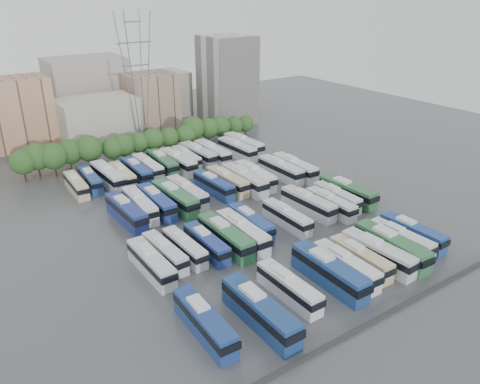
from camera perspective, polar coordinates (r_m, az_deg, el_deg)
ground at (r=85.53m, az=0.41°, el=-3.30°), size 220.00×220.00×0.00m
parapet at (r=65.16m, az=17.63°, el=-13.89°), size 56.00×0.50×0.50m
tree_line at (r=117.74m, az=-12.34°, el=6.09°), size 64.14×7.75×8.15m
city_buildings at (r=142.68m, az=-19.07°, el=9.87°), size 102.00×35.00×20.00m
apartment_tower at (r=145.68m, az=-1.55°, el=13.45°), size 14.00×14.00×26.00m
electricity_pylon at (r=123.16m, az=-12.46°, el=13.72°), size 9.00×6.91×33.83m
bus_r0_s0 at (r=58.53m, az=-4.36°, el=-15.48°), size 3.04×12.36×3.85m
bus_r0_s2 at (r=59.72m, az=2.45°, el=-14.27°), size 2.97×13.50×4.23m
bus_r0_s4 at (r=64.56m, az=5.98°, el=-11.46°), size 2.59×11.50×3.60m
bus_r0_s6 at (r=67.96m, az=10.80°, el=-9.50°), size 3.14×13.56×4.24m
bus_r0_s7 at (r=70.21m, az=12.78°, el=-8.75°), size 2.85×11.97×3.74m
bus_r0_s8 at (r=72.67m, az=14.44°, el=-7.82°), size 2.64×11.30×3.53m
bus_r0_s9 at (r=74.30m, az=16.47°, el=-7.14°), size 3.37×12.70×3.95m
bus_r0_s10 at (r=76.51m, az=17.98°, el=-6.29°), size 3.42×13.52×4.21m
bus_r0_s11 at (r=79.59m, az=19.01°, el=-5.45°), size 2.80×11.65×3.64m
bus_r0_s12 at (r=82.26m, az=20.28°, el=-4.64°), size 2.82×11.84×3.70m
bus_r1_s0 at (r=70.35m, az=-10.78°, el=-8.47°), size 2.77×12.02×3.76m
bus_r1_s1 at (r=72.86m, az=-9.15°, el=-7.27°), size 2.89×11.09×3.45m
bus_r1_s2 at (r=73.85m, az=-6.76°, el=-6.69°), size 2.64×10.84×3.38m
bus_r1_s3 at (r=74.47m, az=-4.11°, el=-6.24°), size 2.55×11.28×3.53m
bus_r1_s4 at (r=75.59m, az=-1.81°, el=-5.43°), size 2.94×13.27×4.16m
bus_r1_s5 at (r=77.09m, az=0.29°, el=-4.86°), size 3.04×12.85×4.02m
bus_r1_s6 at (r=80.54m, az=1.30°, el=-3.70°), size 3.05×11.63×3.62m
bus_r1_s8 at (r=82.72m, az=5.71°, el=-3.05°), size 2.56×11.48×3.60m
bus_r1_s10 at (r=87.97m, az=8.30°, el=-1.37°), size 3.28×12.63×3.93m
bus_r1_s11 at (r=88.85m, az=10.98°, el=-1.40°), size 2.69×11.66×3.65m
bus_r1_s12 at (r=91.93m, az=11.72°, el=-0.62°), size 2.82×11.42×3.56m
bus_r1_s13 at (r=94.30m, az=12.98°, el=0.07°), size 3.37×13.18×4.10m
bus_r2_s1 at (r=86.15m, az=-13.70°, el=-2.33°), size 3.31×13.10×4.08m
bus_r2_s2 at (r=88.32m, az=-12.12°, el=-1.55°), size 3.38×12.81×3.98m
bus_r2_s3 at (r=88.94m, az=-10.17°, el=-1.18°), size 2.99×12.86×4.02m
bus_r2_s4 at (r=89.74m, az=-7.97°, el=-0.71°), size 3.67×13.73×4.27m
bus_r2_s5 at (r=92.16m, az=-6.52°, el=-0.04°), size 3.03×12.84×4.01m
bus_r2_s7 at (r=95.55m, az=-3.22°, el=0.88°), size 3.20×12.09×3.76m
bus_r2_s8 at (r=97.13m, az=-1.55°, el=1.36°), size 3.13×12.65×3.95m
bus_r2_s9 at (r=97.41m, az=0.53°, el=1.54°), size 3.05×13.64×4.27m
bus_r2_s10 at (r=99.80m, az=1.83°, el=2.01°), size 3.41×12.97×4.03m
bus_r2_s12 at (r=103.49m, az=4.98°, el=2.75°), size 3.00×13.09×4.10m
bus_r2_s13 at (r=105.00m, az=6.63°, el=3.02°), size 3.24×13.37×4.17m
bus_r3_s0 at (r=101.44m, az=-19.33°, el=0.83°), size 2.72×11.25×3.51m
bus_r3_s1 at (r=103.47m, az=-17.79°, el=1.48°), size 2.95×11.20×3.48m
bus_r3_s2 at (r=103.20m, az=-15.77°, el=1.89°), size 3.42×13.47×4.19m
bus_r3_s3 at (r=103.84m, az=-14.14°, el=2.03°), size 2.79×11.49×3.59m
bus_r3_s4 at (r=105.28m, az=-12.49°, el=2.56°), size 2.73×12.19×3.82m
bus_r3_s5 at (r=107.20m, az=-11.17°, el=3.05°), size 2.66×12.14×3.81m
bus_r3_s6 at (r=108.64m, az=-9.44°, el=3.53°), size 3.43×13.04×4.05m
bus_r3_s7 at (r=108.74m, az=-7.60°, el=3.70°), size 3.41×13.41×4.18m
bus_r3_s8 at (r=111.90m, az=-6.59°, el=4.20°), size 3.00×11.83×3.68m
bus_r3_s9 at (r=113.38m, az=-5.11°, el=4.63°), size 3.49×13.08×4.06m
bus_r3_s10 at (r=114.05m, az=-3.40°, el=4.84°), size 3.07×13.44×4.21m
bus_r3_s12 at (r=116.61m, az=-0.36°, el=5.27°), size 3.33×13.07×4.07m
bus_r3_s13 at (r=119.64m, az=0.43°, el=5.81°), size 3.50×13.80×4.30m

